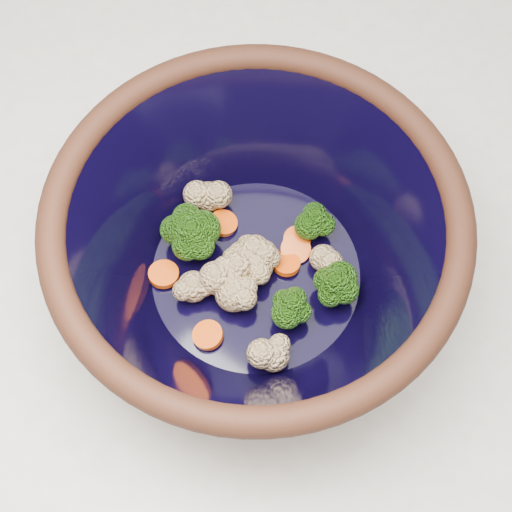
{
  "coord_description": "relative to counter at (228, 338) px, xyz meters",
  "views": [
    {
      "loc": [
        0.26,
        -0.27,
        1.54
      ],
      "look_at": [
        0.1,
        -0.05,
        0.97
      ],
      "focal_mm": 50.0,
      "sensor_mm": 36.0,
      "label": 1
    }
  ],
  "objects": [
    {
      "name": "counter",
      "position": [
        0.0,
        0.0,
        0.0
      ],
      "size": [
        1.2,
        1.2,
        0.9
      ],
      "primitive_type": "cube",
      "color": "silver",
      "rests_on": "ground"
    },
    {
      "name": "ground",
      "position": [
        0.0,
        0.0,
        -0.45
      ],
      "size": [
        3.0,
        3.0,
        0.0
      ],
      "primitive_type": "plane",
      "color": "#9E7A54",
      "rests_on": "ground"
    },
    {
      "name": "vegetable_pile",
      "position": [
        0.09,
        -0.06,
        0.51
      ],
      "size": [
        0.19,
        0.17,
        0.06
      ],
      "color": "#608442",
      "rests_on": "mixing_bowl"
    },
    {
      "name": "mixing_bowl",
      "position": [
        0.1,
        -0.05,
        0.53
      ],
      "size": [
        0.43,
        0.43,
        0.15
      ],
      "rotation": [
        0.0,
        0.0,
        0.35
      ],
      "color": "black",
      "rests_on": "counter"
    }
  ]
}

